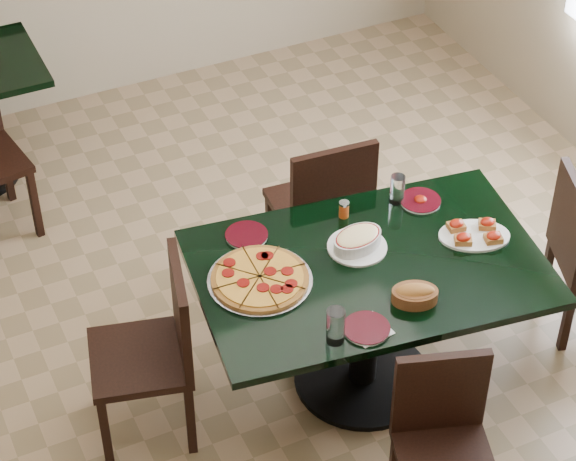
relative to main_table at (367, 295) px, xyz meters
name	(u,v)px	position (x,y,z in m)	size (l,w,h in m)	color
floor	(268,371)	(-0.40, 0.24, -0.57)	(5.50, 5.50, 0.00)	#8D7151
main_table	(367,295)	(0.00, 0.00, 0.00)	(1.66, 1.18, 0.75)	black
chair_far	(324,205)	(0.13, 0.70, -0.03)	(0.47, 0.47, 0.95)	black
chair_near	(442,436)	(-0.06, -0.78, -0.10)	(0.49, 0.49, 0.84)	black
chair_left	(158,343)	(-0.96, 0.15, -0.04)	(0.53, 0.53, 0.94)	black
pepperoni_pizza	(260,279)	(-0.49, 0.11, 0.20)	(0.46, 0.46, 0.04)	#ACACB3
lasagna_casserole	(357,240)	(0.00, 0.13, 0.23)	(0.27, 0.27, 0.09)	silver
bread_basket	(415,294)	(0.07, -0.29, 0.22)	(0.24, 0.20, 0.09)	brown
bruschetta_platter	(475,233)	(0.53, -0.03, 0.21)	(0.39, 0.34, 0.05)	silver
side_plate_near	(366,328)	(-0.20, -0.35, 0.19)	(0.20, 0.20, 0.02)	silver
side_plate_far_r	(420,201)	(0.43, 0.29, 0.19)	(0.20, 0.20, 0.03)	silver
side_plate_far_l	(247,235)	(-0.42, 0.41, 0.19)	(0.20, 0.20, 0.02)	silver
napkin_setting	(369,329)	(-0.19, -0.36, 0.18)	(0.18, 0.18, 0.01)	silver
water_glass_a	(397,189)	(0.33, 0.34, 0.26)	(0.07, 0.07, 0.15)	white
water_glass_b	(336,326)	(-0.35, -0.35, 0.27)	(0.08, 0.08, 0.17)	white
pepper_shaker	(344,209)	(0.05, 0.35, 0.23)	(0.05, 0.05, 0.08)	#B03D12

